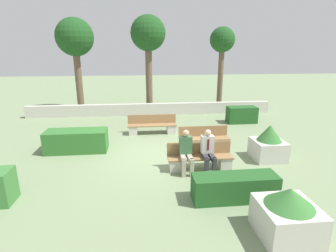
{
  "coord_description": "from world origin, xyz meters",
  "views": [
    {
      "loc": [
        -0.63,
        -8.68,
        3.6
      ],
      "look_at": [
        0.35,
        0.5,
        0.9
      ],
      "focal_mm": 28.0,
      "sensor_mm": 36.0,
      "label": 1
    }
  ],
  "objects_px": {
    "person_seated_woman": "(186,150)",
    "tree_center_right": "(222,44)",
    "tree_center_left": "(148,36)",
    "bench_right_side": "(204,140)",
    "bench_front": "(200,159)",
    "person_seated_man": "(208,149)",
    "tree_leftmost": "(75,39)",
    "bench_left_side": "(152,126)",
    "planter_corner_left": "(287,214)",
    "planter_corner_right": "(269,144)"
  },
  "relations": [
    {
      "from": "person_seated_woman",
      "to": "tree_center_right",
      "type": "distance_m",
      "value": 9.84
    },
    {
      "from": "tree_center_left",
      "to": "tree_center_right",
      "type": "distance_m",
      "value": 4.4
    },
    {
      "from": "bench_right_side",
      "to": "tree_center_right",
      "type": "relative_size",
      "value": 0.38
    },
    {
      "from": "bench_front",
      "to": "tree_center_left",
      "type": "height_order",
      "value": "tree_center_left"
    },
    {
      "from": "person_seated_man",
      "to": "tree_leftmost",
      "type": "xyz_separation_m",
      "value": [
        -5.65,
        9.05,
        3.46
      ]
    },
    {
      "from": "bench_right_side",
      "to": "tree_center_left",
      "type": "height_order",
      "value": "tree_center_left"
    },
    {
      "from": "person_seated_man",
      "to": "bench_front",
      "type": "bearing_deg",
      "value": 145.35
    },
    {
      "from": "bench_front",
      "to": "bench_left_side",
      "type": "xyz_separation_m",
      "value": [
        -1.31,
        3.75,
        0.0
      ]
    },
    {
      "from": "tree_center_right",
      "to": "bench_front",
      "type": "bearing_deg",
      "value": -110.33
    },
    {
      "from": "bench_front",
      "to": "bench_right_side",
      "type": "height_order",
      "value": "same"
    },
    {
      "from": "planter_corner_left",
      "to": "person_seated_man",
      "type": "bearing_deg",
      "value": 104.68
    },
    {
      "from": "person_seated_woman",
      "to": "tree_leftmost",
      "type": "bearing_deg",
      "value": 118.77
    },
    {
      "from": "bench_left_side",
      "to": "tree_center_right",
      "type": "height_order",
      "value": "tree_center_right"
    },
    {
      "from": "planter_corner_right",
      "to": "tree_center_right",
      "type": "bearing_deg",
      "value": 85.29
    },
    {
      "from": "bench_left_side",
      "to": "planter_corner_right",
      "type": "xyz_separation_m",
      "value": [
        3.79,
        -3.22,
        0.22
      ]
    },
    {
      "from": "bench_right_side",
      "to": "planter_corner_left",
      "type": "distance_m",
      "value": 4.97
    },
    {
      "from": "bench_front",
      "to": "tree_center_right",
      "type": "distance_m",
      "value": 9.69
    },
    {
      "from": "tree_center_right",
      "to": "person_seated_man",
      "type": "bearing_deg",
      "value": -108.79
    },
    {
      "from": "planter_corner_left",
      "to": "tree_leftmost",
      "type": "bearing_deg",
      "value": 118.0
    },
    {
      "from": "planter_corner_right",
      "to": "bench_right_side",
      "type": "bearing_deg",
      "value": 148.23
    },
    {
      "from": "person_seated_woman",
      "to": "tree_center_right",
      "type": "relative_size",
      "value": 0.26
    },
    {
      "from": "bench_front",
      "to": "bench_right_side",
      "type": "relative_size",
      "value": 1.08
    },
    {
      "from": "bench_front",
      "to": "planter_corner_left",
      "type": "distance_m",
      "value": 3.38
    },
    {
      "from": "person_seated_woman",
      "to": "planter_corner_left",
      "type": "height_order",
      "value": "person_seated_woman"
    },
    {
      "from": "planter_corner_right",
      "to": "planter_corner_left",
      "type": "bearing_deg",
      "value": -111.28
    },
    {
      "from": "person_seated_man",
      "to": "person_seated_woman",
      "type": "xyz_separation_m",
      "value": [
        -0.68,
        0.0,
        0.01
      ]
    },
    {
      "from": "planter_corner_right",
      "to": "tree_leftmost",
      "type": "distance_m",
      "value": 12.08
    },
    {
      "from": "bench_right_side",
      "to": "planter_corner_right",
      "type": "bearing_deg",
      "value": -39.64
    },
    {
      "from": "bench_front",
      "to": "person_seated_man",
      "type": "relative_size",
      "value": 1.57
    },
    {
      "from": "planter_corner_left",
      "to": "planter_corner_right",
      "type": "height_order",
      "value": "planter_corner_right"
    },
    {
      "from": "bench_left_side",
      "to": "planter_corner_left",
      "type": "height_order",
      "value": "planter_corner_left"
    },
    {
      "from": "bench_left_side",
      "to": "bench_right_side",
      "type": "relative_size",
      "value": 1.14
    },
    {
      "from": "bench_left_side",
      "to": "tree_center_right",
      "type": "distance_m",
      "value": 7.39
    },
    {
      "from": "planter_corner_left",
      "to": "tree_center_right",
      "type": "distance_m",
      "value": 12.33
    },
    {
      "from": "bench_front",
      "to": "bench_left_side",
      "type": "distance_m",
      "value": 3.97
    },
    {
      "from": "person_seated_man",
      "to": "person_seated_woman",
      "type": "distance_m",
      "value": 0.68
    },
    {
      "from": "bench_right_side",
      "to": "tree_center_right",
      "type": "height_order",
      "value": "tree_center_right"
    },
    {
      "from": "planter_corner_left",
      "to": "tree_leftmost",
      "type": "relative_size",
      "value": 0.2
    },
    {
      "from": "bench_front",
      "to": "tree_center_right",
      "type": "xyz_separation_m",
      "value": [
        3.13,
        8.44,
        3.59
      ]
    },
    {
      "from": "bench_left_side",
      "to": "bench_right_side",
      "type": "distance_m",
      "value": 2.75
    },
    {
      "from": "bench_right_side",
      "to": "tree_center_left",
      "type": "xyz_separation_m",
      "value": [
        -1.8,
        6.53,
        4.01
      ]
    },
    {
      "from": "person_seated_woman",
      "to": "planter_corner_left",
      "type": "relative_size",
      "value": 1.19
    },
    {
      "from": "tree_center_left",
      "to": "tree_center_right",
      "type": "xyz_separation_m",
      "value": [
        4.38,
        0.18,
        -0.41
      ]
    },
    {
      "from": "person_seated_man",
      "to": "bench_right_side",
      "type": "bearing_deg",
      "value": 79.8
    },
    {
      "from": "tree_leftmost",
      "to": "tree_center_left",
      "type": "height_order",
      "value": "tree_center_left"
    },
    {
      "from": "person_seated_woman",
      "to": "bench_right_side",
      "type": "bearing_deg",
      "value": 61.54
    },
    {
      "from": "planter_corner_left",
      "to": "planter_corner_right",
      "type": "distance_m",
      "value": 4.03
    },
    {
      "from": "bench_right_side",
      "to": "person_seated_woman",
      "type": "height_order",
      "value": "person_seated_woman"
    },
    {
      "from": "tree_leftmost",
      "to": "tree_center_right",
      "type": "distance_m",
      "value": 8.58
    },
    {
      "from": "bench_left_side",
      "to": "person_seated_woman",
      "type": "relative_size",
      "value": 1.65
    }
  ]
}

